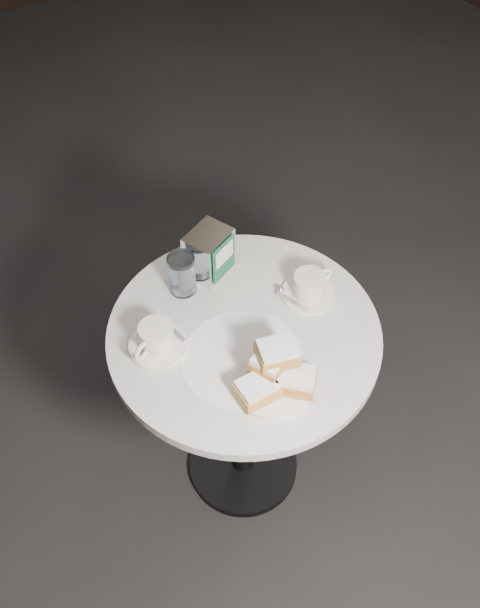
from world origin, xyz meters
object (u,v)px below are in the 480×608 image
(beignet_plate, at_px, (275,375))
(coffee_cup_right, at_px, (309,287))
(water_glass_left, at_px, (182,274))
(napkin_dispenser, at_px, (209,253))
(cafe_table, at_px, (244,375))
(coffee_cup_left, at_px, (156,339))
(water_glass_right, at_px, (217,250))

(beignet_plate, relative_size, coffee_cup_right, 1.53)
(water_glass_left, relative_size, napkin_dispenser, 0.83)
(cafe_table, relative_size, napkin_dispenser, 5.23)
(cafe_table, xyz_separation_m, napkin_dispenser, (0.03, 0.23, 0.27))
(cafe_table, distance_m, coffee_cup_left, 0.32)
(napkin_dispenser, bearing_deg, beignet_plate, -121.52)
(coffee_cup_left, height_order, water_glass_right, water_glass_right)
(coffee_cup_left, distance_m, coffee_cup_right, 0.42)
(cafe_table, height_order, water_glass_left, water_glass_left)
(napkin_dispenser, bearing_deg, coffee_cup_right, -73.81)
(coffee_cup_left, relative_size, coffee_cup_right, 1.25)
(water_glass_right, bearing_deg, beignet_plate, -102.14)
(beignet_plate, bearing_deg, coffee_cup_left, 126.52)
(beignet_plate, height_order, water_glass_right, beignet_plate)
(cafe_table, distance_m, napkin_dispenser, 0.35)
(beignet_plate, distance_m, coffee_cup_left, 0.31)
(cafe_table, height_order, coffee_cup_right, coffee_cup_right)
(beignet_plate, bearing_deg, coffee_cup_right, 38.86)
(coffee_cup_right, bearing_deg, napkin_dispenser, 124.22)
(cafe_table, xyz_separation_m, water_glass_right, (0.06, 0.24, 0.25))
(cafe_table, bearing_deg, water_glass_right, 75.40)
(coffee_cup_left, height_order, napkin_dispenser, napkin_dispenser)
(coffee_cup_right, distance_m, water_glass_right, 0.27)
(water_glass_left, bearing_deg, coffee_cup_left, -137.31)
(cafe_table, relative_size, water_glass_right, 6.70)
(beignet_plate, distance_m, water_glass_left, 0.39)
(cafe_table, bearing_deg, beignet_plate, -98.80)
(coffee_cup_right, bearing_deg, water_glass_right, 118.14)
(beignet_plate, bearing_deg, water_glass_left, 95.19)
(water_glass_left, xyz_separation_m, water_glass_right, (0.12, 0.03, -0.00))
(water_glass_right, bearing_deg, coffee_cup_right, -56.83)
(water_glass_right, bearing_deg, coffee_cup_left, -148.49)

